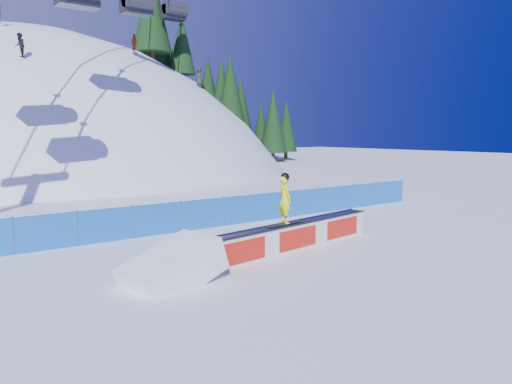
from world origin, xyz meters
TOP-DOWN VIEW (x-y plane):
  - ground at (0.00, 0.00)m, footprint 160.00×160.00m
  - snow_hill at (0.00, 42.00)m, footprint 64.00×64.00m
  - treeline at (24.36, 40.98)m, footprint 24.51×12.68m
  - safety_fence at (0.00, 4.50)m, footprint 22.05×0.05m
  - rail_box at (-1.60, -0.43)m, footprint 7.75×1.68m
  - snow_ramp at (-6.39, -1.14)m, footprint 2.77×1.96m
  - snowboarder at (-1.98, -0.49)m, footprint 1.61×0.62m
  - distant_skiers at (1.79, 29.24)m, footprint 16.91×8.82m

SIDE VIEW (x-z plane):
  - snow_hill at x=0.00m, z-range -50.00..14.00m
  - ground at x=0.00m, z-range 0.00..0.00m
  - snow_ramp at x=-6.39m, z-range -0.80..0.80m
  - rail_box at x=-1.60m, z-range -0.01..0.92m
  - safety_fence at x=0.00m, z-range -0.05..1.25m
  - snowboarder at x=-1.98m, z-range 0.92..2.57m
  - treeline at x=24.36m, z-range -1.02..18.11m
  - distant_skiers at x=1.79m, z-range 8.14..14.09m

